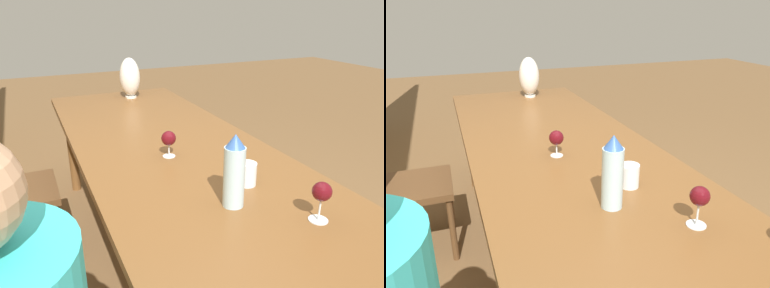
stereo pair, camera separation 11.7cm
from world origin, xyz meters
The scene contains 7 objects.
dining_table centered at (0.00, 0.00, 0.69)m, with size 3.19×0.93×0.75m.
water_bottle centered at (-0.39, 0.02, 0.89)m, with size 0.08×0.08×0.27m.
water_tumbler centered at (-0.27, -0.12, 0.80)m, with size 0.08×0.08×0.09m.
vase centered at (1.37, -0.10, 0.91)m, with size 0.15×0.15×0.31m.
wine_glass_1 centered at (-0.60, -0.19, 0.86)m, with size 0.07×0.07×0.14m.
wine_glass_3 centered at (0.14, 0.06, 0.84)m, with size 0.07×0.07×0.13m.
chair_far centered at (0.73, 0.84, 0.48)m, with size 0.44×0.44×0.88m.
Camera 2 is at (-1.46, 0.54, 1.45)m, focal length 35.00 mm.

